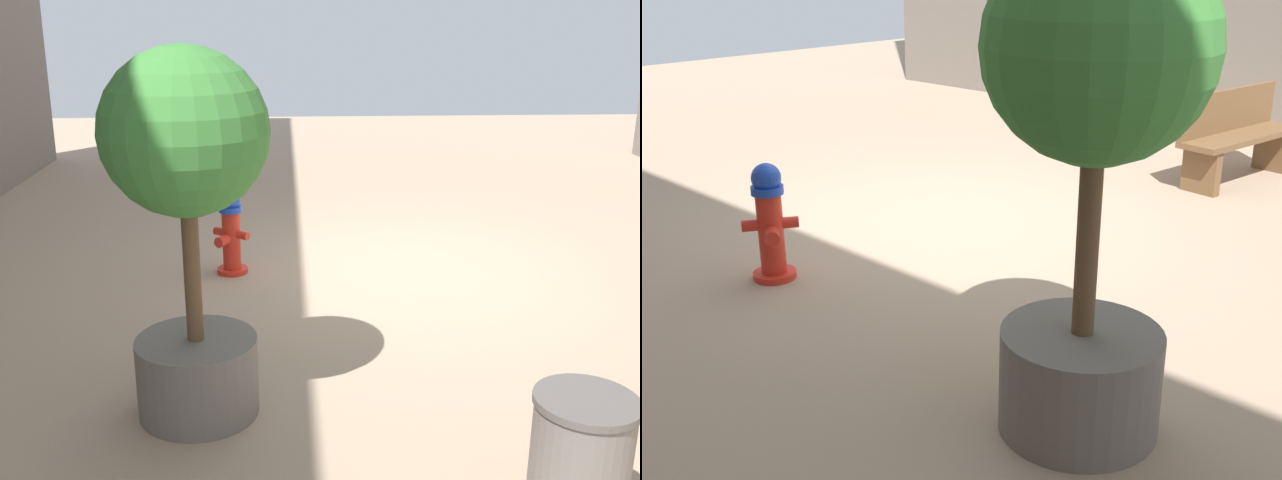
# 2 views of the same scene
# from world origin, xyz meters

# --- Properties ---
(ground_plane) EXTENTS (23.40, 23.40, 0.00)m
(ground_plane) POSITION_xyz_m (0.00, 0.00, 0.00)
(ground_plane) COLOR tan
(fire_hydrant) EXTENTS (0.39, 0.38, 0.88)m
(fire_hydrant) POSITION_xyz_m (1.78, -0.03, 0.44)
(fire_hydrant) COLOR red
(fire_hydrant) RESTS_ON ground_plane
(bench_near) EXTENTS (1.72, 0.65, 0.95)m
(bench_near) POSITION_xyz_m (-3.09, 1.27, 0.50)
(bench_near) COLOR brown
(bench_near) RESTS_ON ground_plane
(planter_tree) EXTENTS (1.05, 1.05, 2.44)m
(planter_tree) POSITION_xyz_m (1.83, 2.75, 1.53)
(planter_tree) COLOR slate
(planter_tree) RESTS_ON ground_plane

